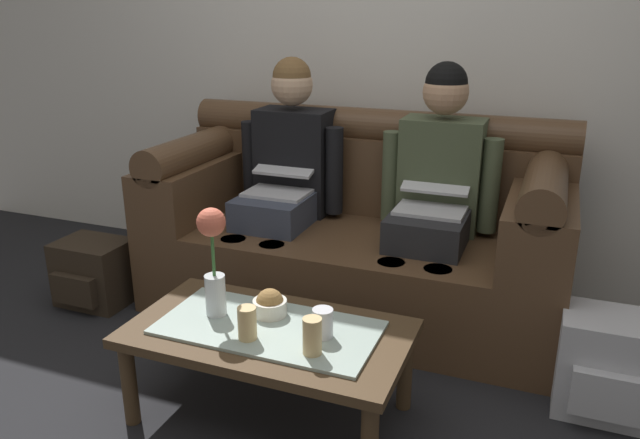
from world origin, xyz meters
The scene contains 12 objects.
back_wall_patterned centered at (0.00, 1.70, 1.45)m, with size 6.00×0.12×2.90m, color silver.
couch centered at (0.00, 1.17, 0.38)m, with size 1.99×0.88×0.96m.
person_left centered at (-0.38, 1.17, 0.66)m, with size 0.56×0.67×1.22m.
person_right centered at (0.38, 1.17, 0.66)m, with size 0.56×0.67×1.22m.
coffee_table centered at (0.00, 0.16, 0.32)m, with size 1.00×0.55×0.37m.
flower_vase centered at (-0.22, 0.18, 0.61)m, with size 0.10×0.10×0.41m.
snack_bowl centered at (-0.03, 0.25, 0.41)m, with size 0.13×0.13×0.10m.
cup_near_left centered at (0.21, 0.17, 0.42)m, with size 0.07×0.07×0.10m, color silver.
cup_near_right centered at (0.22, 0.05, 0.43)m, with size 0.06×0.06×0.13m, color #DBB77A.
cup_far_center centered at (-0.03, 0.06, 0.43)m, with size 0.07×0.07×0.12m, color #DBB77A.
backpack_right centered at (1.15, 0.64, 0.19)m, with size 0.35×0.31×0.39m.
backpack_left centered at (-1.25, 0.67, 0.16)m, with size 0.36×0.31×0.33m.
Camera 1 is at (0.88, -1.57, 1.44)m, focal length 34.33 mm.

